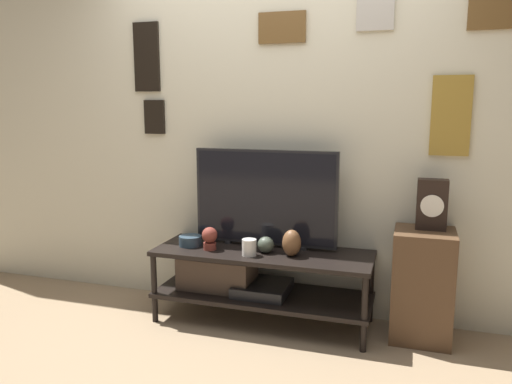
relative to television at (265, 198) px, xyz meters
The scene contains 11 objects.
ground_plane 0.94m from the television, 87.64° to the right, with size 12.00×12.00×0.00m, color #997F60.
wall_back 0.54m from the television, 83.09° to the left, with size 6.40×0.08×2.70m.
media_console 0.55m from the television, 132.62° to the right, with size 1.48×0.51×0.50m.
television is the anchor object (origin of this frame).
vase_wide_bowl 0.61m from the television, 164.71° to the right, with size 0.16×0.16×0.07m.
vase_urn_stoneware 0.38m from the television, 35.24° to the right, with size 0.12×0.12×0.18m.
vase_round_glass 0.33m from the television, 71.44° to the right, with size 0.11×0.11×0.11m.
candle_jar 0.38m from the television, 99.50° to the right, with size 0.10×0.10×0.11m.
decorative_bust 0.47m from the television, 150.99° to the right, with size 0.11×0.11×0.16m.
side_table 1.16m from the television, ahead, with size 0.37×0.37×0.71m.
mantel_clock 1.08m from the television, ahead, with size 0.18×0.11×0.32m.
Camera 1 is at (0.94, -2.82, 1.48)m, focal length 35.00 mm.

